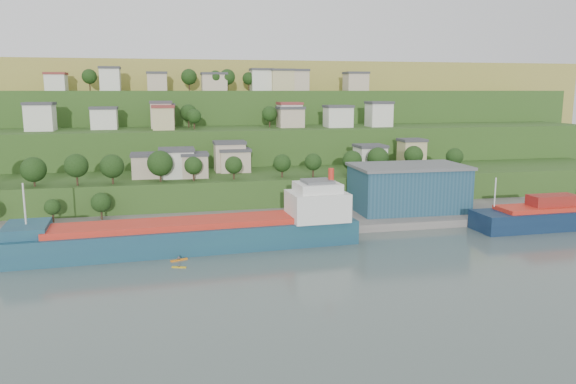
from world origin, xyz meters
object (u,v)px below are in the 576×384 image
object	(u,v)px
warehouse	(408,187)
caravan	(49,230)
kayak_orange	(179,259)
cargo_ship_near	(202,235)

from	to	relation	value
warehouse	caravan	distance (m)	93.99
caravan	kayak_orange	distance (m)	37.68
caravan	cargo_ship_near	bearing A→B (deg)	-6.41
warehouse	cargo_ship_near	bearing A→B (deg)	-160.23
kayak_orange	cargo_ship_near	bearing A→B (deg)	34.29
caravan	kayak_orange	xyz separation A→B (m)	(29.58, -23.23, -2.25)
cargo_ship_near	kayak_orange	size ratio (longest dim) A/B	21.08
warehouse	kayak_orange	xyz separation A→B (m)	(-64.10, -27.89, -8.16)
cargo_ship_near	kayak_orange	world-z (taller)	cargo_ship_near
cargo_ship_near	warehouse	world-z (taller)	cargo_ship_near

